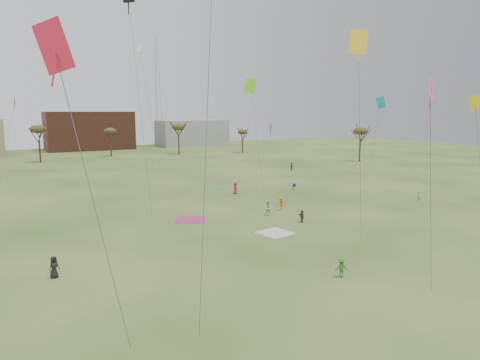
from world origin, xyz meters
TOP-DOWN VIEW (x-y plane):
  - ground at (0.00, 0.00)m, footprint 260.00×260.00m
  - flyer_near_center at (1.16, -1.08)m, footprint 1.07×0.87m
  - spectator_fore_c at (8.28, 12.85)m, footprint 0.67×1.35m
  - flyer_mid_a at (-17.21, 9.17)m, footprint 0.95×0.85m
  - flyer_mid_b at (9.60, 18.72)m, footprint 1.18×1.20m
  - flyer_mid_c at (28.86, 13.91)m, footprint 0.60×0.49m
  - spectator_mid_e at (6.73, 17.18)m, footprint 1.12×1.10m
  - flyer_far_b at (9.74, 30.74)m, footprint 0.99×0.98m
  - flyer_far_c at (31.48, 46.45)m, footprint 0.75×1.19m
  - blanket_cream at (3.38, 10.85)m, footprint 3.56×3.56m
  - blanket_plum at (-1.97, 19.90)m, footprint 4.42×4.42m
  - blanket_olive at (10.53, 36.91)m, footprint 3.87×3.87m
  - camp_chair_right at (19.55, 29.54)m, footprint 0.73×0.72m
  - kites_aloft at (0.97, 29.11)m, footprint 78.51×71.36m
  - tree_line at (-2.85, 79.12)m, footprint 117.44×49.32m
  - building_brick at (5.00, 120.00)m, footprint 26.00×16.00m
  - building_grey at (40.00, 118.00)m, footprint 24.00×12.00m
  - radio_tower at (30.00, 125.00)m, footprint 1.51×1.72m

SIDE VIEW (x-z plane):
  - ground at x=0.00m, z-range 0.00..0.00m
  - blanket_cream at x=3.38m, z-range -0.01..0.02m
  - blanket_plum at x=-1.97m, z-range -0.01..0.02m
  - blanket_olive at x=10.53m, z-range -0.01..0.02m
  - camp_chair_right at x=19.55m, z-range -0.18..0.69m
  - spectator_fore_c at x=8.28m, z-range 0.00..1.39m
  - flyer_mid_c at x=28.86m, z-range 0.00..1.41m
  - flyer_near_center at x=1.16m, z-range 0.00..1.44m
  - flyer_mid_a at x=-17.21m, z-range 0.00..1.64m
  - flyer_mid_b at x=9.60m, z-range 0.00..1.66m
  - flyer_far_b at x=9.74m, z-range 0.00..1.73m
  - flyer_far_c at x=31.48m, z-range 0.00..1.76m
  - spectator_mid_e at x=6.73m, z-range 0.00..1.82m
  - building_grey at x=40.00m, z-range 0.00..9.00m
  - building_brick at x=5.00m, z-range 0.00..12.00m
  - tree_line at x=-2.85m, z-range 2.63..11.54m
  - radio_tower at x=30.00m, z-range -1.29..39.71m
  - kites_aloft at x=0.97m, z-range 7.29..31.53m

